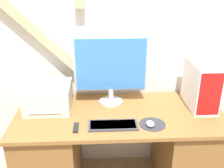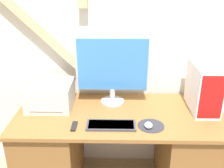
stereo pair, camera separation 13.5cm
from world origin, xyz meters
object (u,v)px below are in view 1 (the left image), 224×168
object	(u,v)px
monitor	(111,67)
mouse	(150,124)
computer_tower	(201,85)
remote_control	(76,128)
keyboard	(113,125)
printer	(48,97)

from	to	relation	value
monitor	mouse	distance (m)	0.59
mouse	computer_tower	size ratio (longest dim) A/B	0.19
mouse	remote_control	bearing A→B (deg)	-179.92
mouse	remote_control	size ratio (longest dim) A/B	0.63
mouse	remote_control	world-z (taller)	mouse
monitor	mouse	bearing A→B (deg)	-56.77
keyboard	remote_control	bearing A→B (deg)	-176.43
keyboard	remote_control	world-z (taller)	keyboard
printer	remote_control	xyz separation A→B (m)	(0.25, -0.33, -0.10)
monitor	printer	bearing A→B (deg)	-170.13
computer_tower	remote_control	xyz separation A→B (m)	(-1.03, -0.31, -0.19)
keyboard	remote_control	xyz separation A→B (m)	(-0.28, -0.02, -0.00)
computer_tower	remote_control	bearing A→B (deg)	-163.37
printer	mouse	bearing A→B (deg)	-22.21
monitor	keyboard	bearing A→B (deg)	-90.39
monitor	mouse	size ratio (longest dim) A/B	8.16
keyboard	remote_control	distance (m)	0.28
remote_control	computer_tower	bearing A→B (deg)	16.63
keyboard	printer	world-z (taller)	printer
monitor	remote_control	bearing A→B (deg)	-123.55
computer_tower	printer	world-z (taller)	computer_tower
monitor	keyboard	distance (m)	0.51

